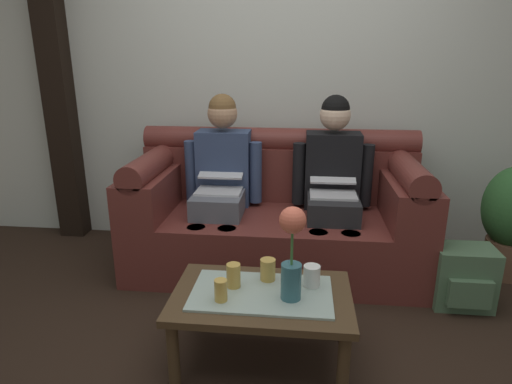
% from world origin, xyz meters
% --- Properties ---
extents(ground_plane, '(14.00, 14.00, 0.00)m').
position_xyz_m(ground_plane, '(0.00, 0.00, 0.00)').
color(ground_plane, black).
extents(back_wall_patterned, '(6.00, 0.12, 2.90)m').
position_xyz_m(back_wall_patterned, '(0.00, 1.70, 1.45)').
color(back_wall_patterned, silver).
rests_on(back_wall_patterned, ground_plane).
extents(timber_pillar, '(0.20, 0.20, 2.90)m').
position_xyz_m(timber_pillar, '(-1.76, 1.58, 1.45)').
color(timber_pillar, black).
rests_on(timber_pillar, ground_plane).
extents(couch, '(2.02, 0.88, 0.96)m').
position_xyz_m(couch, '(0.00, 1.17, 0.37)').
color(couch, maroon).
rests_on(couch, ground_plane).
extents(person_left, '(0.56, 0.67, 1.22)m').
position_xyz_m(person_left, '(-0.39, 1.17, 0.66)').
color(person_left, '#595B66').
rests_on(person_left, ground_plane).
extents(person_right, '(0.56, 0.67, 1.22)m').
position_xyz_m(person_right, '(0.39, 1.17, 0.66)').
color(person_right, '#232326').
rests_on(person_right, ground_plane).
extents(coffee_table, '(0.86, 0.55, 0.39)m').
position_xyz_m(coffee_table, '(0.00, 0.08, 0.33)').
color(coffee_table, '#47331E').
rests_on(coffee_table, ground_plane).
extents(flower_vase, '(0.12, 0.12, 0.45)m').
position_xyz_m(flower_vase, '(0.14, 0.04, 0.63)').
color(flower_vase, '#336672').
rests_on(flower_vase, coffee_table).
extents(cup_near_left, '(0.08, 0.08, 0.11)m').
position_xyz_m(cup_near_left, '(0.02, 0.21, 0.44)').
color(cup_near_left, gold).
rests_on(cup_near_left, coffee_table).
extents(cup_near_right, '(0.06, 0.06, 0.10)m').
position_xyz_m(cup_near_right, '(-0.18, -0.01, 0.44)').
color(cup_near_right, gold).
rests_on(cup_near_right, coffee_table).
extents(cup_far_center, '(0.07, 0.07, 0.12)m').
position_xyz_m(cup_far_center, '(-0.14, 0.12, 0.44)').
color(cup_far_center, gold).
rests_on(cup_far_center, coffee_table).
extents(cup_far_left, '(0.08, 0.08, 0.11)m').
position_xyz_m(cup_far_left, '(0.24, 0.17, 0.44)').
color(cup_far_left, white).
rests_on(cup_far_left, coffee_table).
extents(backpack_right, '(0.35, 0.28, 0.38)m').
position_xyz_m(backpack_right, '(1.17, 0.72, 0.19)').
color(backpack_right, '#4C6B4C').
rests_on(backpack_right, ground_plane).
extents(potted_plant, '(0.40, 0.40, 0.78)m').
position_xyz_m(potted_plant, '(1.60, 1.16, 0.43)').
color(potted_plant, brown).
rests_on(potted_plant, ground_plane).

